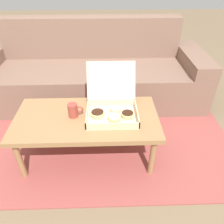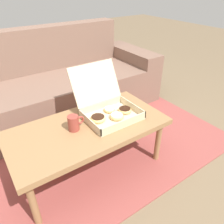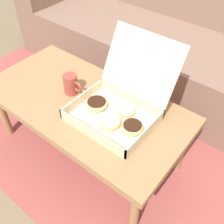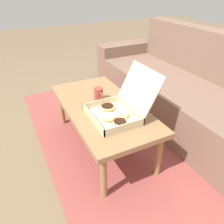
{
  "view_description": "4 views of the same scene",
  "coord_description": "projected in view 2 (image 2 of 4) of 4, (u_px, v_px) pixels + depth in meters",
  "views": [
    {
      "loc": [
        0.16,
        -1.5,
        1.43
      ],
      "look_at": [
        0.2,
        -0.16,
        0.46
      ],
      "focal_mm": 35.0,
      "sensor_mm": 36.0,
      "label": 1
    },
    {
      "loc": [
        -0.57,
        -1.27,
        1.3
      ],
      "look_at": [
        0.2,
        -0.16,
        0.46
      ],
      "focal_mm": 35.0,
      "sensor_mm": 36.0,
      "label": 2
    },
    {
      "loc": [
        0.75,
        -0.85,
        1.32
      ],
      "look_at": [
        0.2,
        -0.16,
        0.46
      ],
      "focal_mm": 42.0,
      "sensor_mm": 36.0,
      "label": 3
    },
    {
      "loc": [
        1.4,
        -0.77,
        1.28
      ],
      "look_at": [
        0.2,
        -0.16,
        0.46
      ],
      "focal_mm": 35.0,
      "sensor_mm": 36.0,
      "label": 4
    }
  ],
  "objects": [
    {
      "name": "coffee_mug",
      "position": [
        74.0,
        123.0,
        1.47
      ],
      "size": [
        0.12,
        0.07,
        0.11
      ],
      "color": "#993D33",
      "rests_on": "coffee_table"
    },
    {
      "name": "coffee_table",
      "position": [
        88.0,
        131.0,
        1.55
      ],
      "size": [
        1.11,
        0.56,
        0.41
      ],
      "color": "#997047",
      "rests_on": "ground_plane"
    },
    {
      "name": "area_rug",
      "position": [
        67.0,
        138.0,
        2.06
      ],
      "size": [
        2.63,
        1.91,
        0.01
      ],
      "primitive_type": "cube",
      "color": "#994742",
      "rests_on": "ground_plane"
    },
    {
      "name": "couch",
      "position": [
        43.0,
        90.0,
        2.27
      ],
      "size": [
        2.51,
        0.83,
        0.87
      ],
      "color": "#7A5B4C",
      "rests_on": "ground_plane"
    },
    {
      "name": "pastry_box",
      "position": [
        108.0,
        107.0,
        1.63
      ],
      "size": [
        0.39,
        0.45,
        0.34
      ],
      "color": "beige",
      "rests_on": "coffee_table"
    },
    {
      "name": "ground_plane",
      "position": [
        82.0,
        157.0,
        1.85
      ],
      "size": [
        12.0,
        12.0,
        0.0
      ],
      "primitive_type": "plane",
      "color": "#756047"
    }
  ]
}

